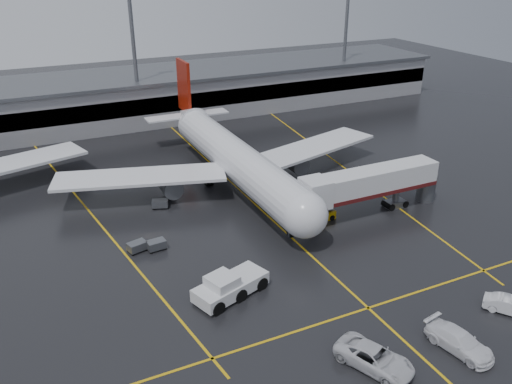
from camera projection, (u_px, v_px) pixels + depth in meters
name	position (u px, v px, depth m)	size (l,w,h in m)	color
ground	(263.00, 212.00, 67.10)	(220.00, 220.00, 0.00)	black
apron_line_centre	(263.00, 212.00, 67.10)	(0.25, 90.00, 0.02)	gold
apron_line_stop	(368.00, 308.00, 49.05)	(60.00, 0.25, 0.02)	gold
apron_line_left	(89.00, 210.00, 67.46)	(0.25, 70.00, 0.02)	gold
apron_line_right	(338.00, 163.00, 82.36)	(0.25, 70.00, 0.02)	gold
terminal	(157.00, 94.00, 104.63)	(122.00, 19.00, 8.60)	gray
light_mast_mid	(134.00, 48.00, 93.58)	(3.00, 1.20, 25.45)	#595B60
light_mast_right	(346.00, 33.00, 111.22)	(3.00, 1.20, 25.45)	#595B60
main_airliner	(233.00, 156.00, 73.31)	(48.80, 45.60, 14.10)	silver
jet_bridge	(371.00, 185.00, 65.20)	(19.90, 3.40, 6.05)	silver
pushback_tractor	(229.00, 286.00, 50.36)	(8.06, 5.27, 2.68)	silver
belt_loader	(321.00, 216.00, 64.92)	(3.63, 1.85, 2.24)	#C39307
service_van_a	(374.00, 358.00, 41.78)	(2.96, 6.41, 1.78)	silver
service_van_b	(459.00, 341.00, 43.60)	(2.41, 5.93, 1.72)	white
service_van_c	(510.00, 306.00, 48.13)	(1.62, 4.64, 1.53)	silver
baggage_cart_a	(156.00, 245.00, 58.41)	(2.11, 1.48, 1.12)	#595B60
baggage_cart_b	(137.00, 246.00, 58.08)	(2.26, 1.76, 1.12)	#595B60
baggage_cart_c	(160.00, 203.00, 67.92)	(2.32, 1.89, 1.12)	#595B60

